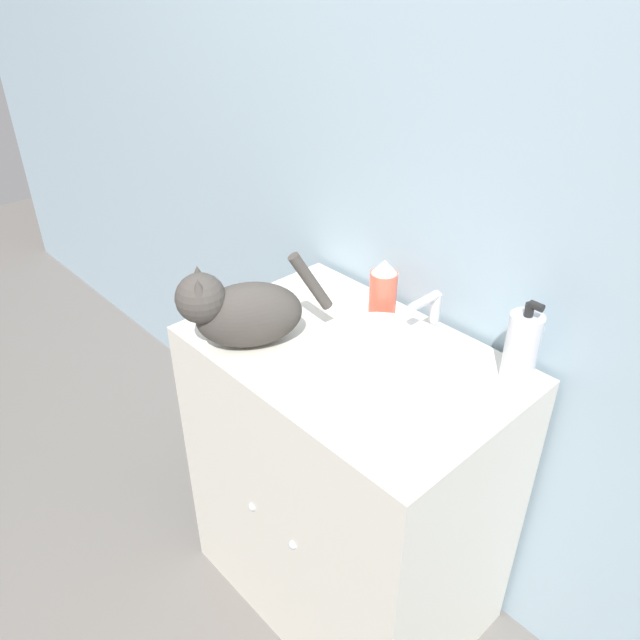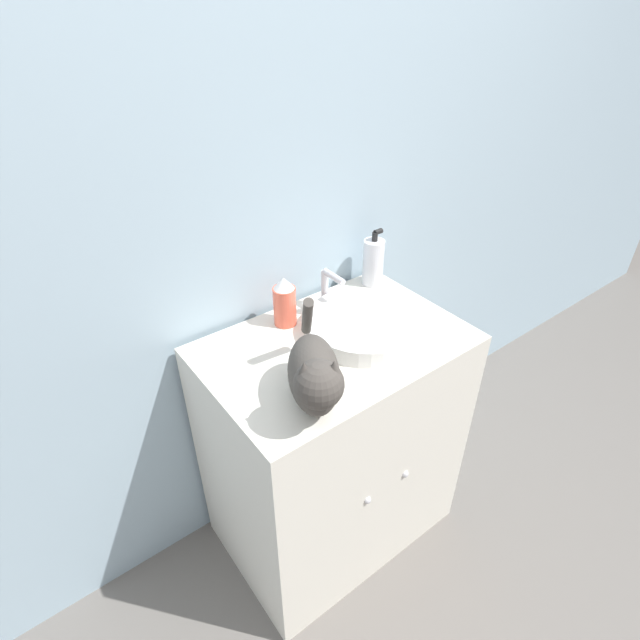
% 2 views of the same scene
% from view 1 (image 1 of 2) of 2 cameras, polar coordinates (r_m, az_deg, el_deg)
% --- Properties ---
extents(ground_plane, '(8.00, 8.00, 0.00)m').
position_cam_1_polar(ground_plane, '(2.05, -3.76, -26.97)').
color(ground_plane, slate).
extents(wall_back, '(6.00, 0.05, 2.50)m').
position_cam_1_polar(wall_back, '(1.55, 11.47, 12.59)').
color(wall_back, '#9EB7C6').
rests_on(wall_back, ground_plane).
extents(vanity_cabinet, '(0.80, 0.55, 0.89)m').
position_cam_1_polar(vanity_cabinet, '(1.80, 2.46, -14.66)').
color(vanity_cabinet, silver).
rests_on(vanity_cabinet, ground_plane).
extents(sink_basin, '(0.35, 0.35, 0.05)m').
position_cam_1_polar(sink_basin, '(1.43, 5.50, -3.88)').
color(sink_basin, white).
rests_on(sink_basin, vanity_cabinet).
extents(faucet, '(0.17, 0.11, 0.14)m').
position_cam_1_polar(faucet, '(1.53, 10.15, -0.03)').
color(faucet, silver).
rests_on(faucet, vanity_cabinet).
extents(cat, '(0.26, 0.36, 0.23)m').
position_cam_1_polar(cat, '(1.49, -7.41, 0.90)').
color(cat, '#47423D').
rests_on(cat, vanity_cabinet).
extents(soap_bottle, '(0.07, 0.07, 0.21)m').
position_cam_1_polar(soap_bottle, '(1.44, 17.95, -2.37)').
color(soap_bottle, silver).
rests_on(soap_bottle, vanity_cabinet).
extents(spray_bottle, '(0.07, 0.07, 0.16)m').
position_cam_1_polar(spray_bottle, '(1.61, 5.79, 2.78)').
color(spray_bottle, '#EF6047').
rests_on(spray_bottle, vanity_cabinet).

